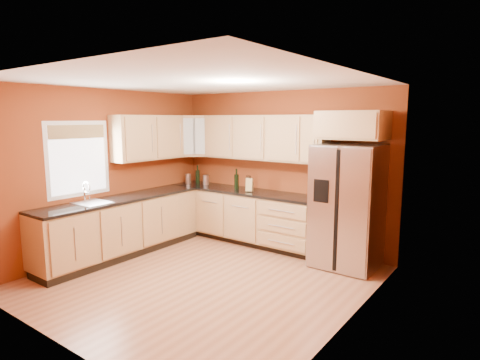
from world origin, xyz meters
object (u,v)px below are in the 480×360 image
Objects in this scene: refrigerator at (347,206)px; wine_bottle_a at (236,179)px; canister_left at (206,180)px; soap_dispenser at (315,192)px; knife_block at (250,185)px.

wine_bottle_a is at bearing 178.43° from refrigerator.
canister_left is 0.89× the size of soap_dispenser.
knife_block reaches higher than canister_left.
soap_dispenser is at bearing -1.26° from canister_left.
refrigerator reaches higher than wine_bottle_a.
knife_block reaches higher than soap_dispenser.
refrigerator is 4.95× the size of wine_bottle_a.
wine_bottle_a is at bearing -179.84° from soap_dispenser.
refrigerator is at bearing -6.25° from soap_dispenser.
refrigerator reaches higher than canister_left.
soap_dispenser is at bearing -20.36° from knife_block.
canister_left is at bearing 177.75° from refrigerator.
soap_dispenser is (2.24, -0.05, 0.01)m from canister_left.
soap_dispenser is (-0.55, 0.06, 0.13)m from refrigerator.
canister_left is (-2.79, 0.11, 0.12)m from refrigerator.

